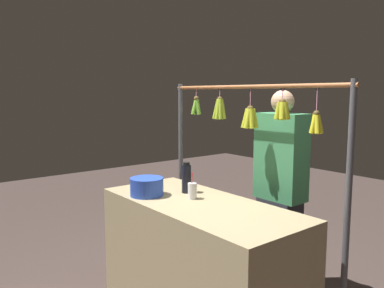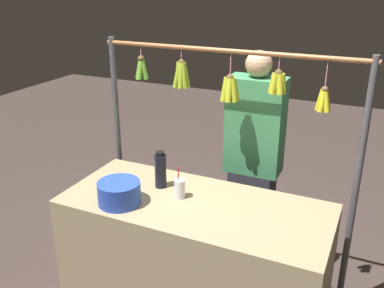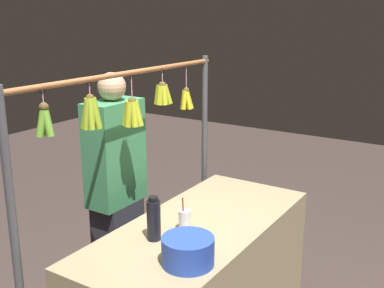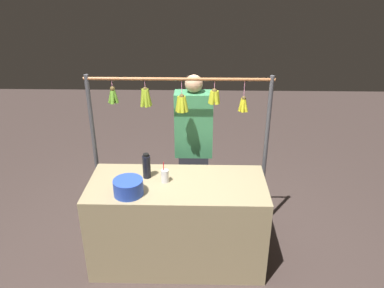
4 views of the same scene
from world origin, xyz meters
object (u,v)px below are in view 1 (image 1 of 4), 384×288
object	(u,v)px
drink_cup	(192,191)
water_bottle	(186,178)
vendor_person	(280,195)
blue_bucket	(147,187)

from	to	relation	value
drink_cup	water_bottle	bearing A→B (deg)	-24.63
drink_cup	vendor_person	bearing A→B (deg)	-109.09
drink_cup	vendor_person	xyz separation A→B (m)	(-0.26, -0.76, -0.11)
water_bottle	drink_cup	xyz separation A→B (m)	(-0.18, 0.08, -0.06)
water_bottle	vendor_person	distance (m)	0.82
vendor_person	water_bottle	bearing A→B (deg)	56.38
water_bottle	vendor_person	world-z (taller)	vendor_person
blue_bucket	water_bottle	bearing A→B (deg)	-112.25
water_bottle	vendor_person	bearing A→B (deg)	-123.62
blue_bucket	drink_cup	bearing A→B (deg)	-144.12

